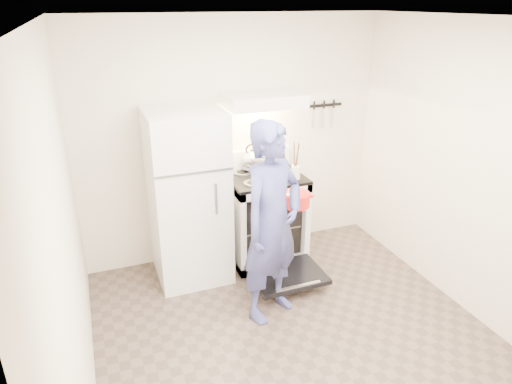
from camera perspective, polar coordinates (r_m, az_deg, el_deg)
floor at (r=3.90m, az=6.26°, el=-19.11°), size 3.60×3.60×0.00m
back_wall at (r=4.76m, az=-2.88°, el=6.36°), size 3.20×0.02×2.50m
refrigerator at (r=4.44m, az=-8.48°, el=-0.62°), size 0.70×0.70×1.70m
stove_body at (r=4.84m, az=1.10°, el=-3.39°), size 0.76×0.65×0.92m
cooktop at (r=4.65m, az=1.14°, el=1.86°), size 0.76×0.65×0.03m
backsplash at (r=4.86m, az=-0.10°, el=4.25°), size 0.76×0.07×0.20m
oven_door at (r=4.53m, az=3.91°, el=-10.31°), size 0.70×0.54×0.04m
oven_rack at (r=4.85m, az=1.10°, el=-3.61°), size 0.60×0.52×0.01m
range_hood at (r=4.50m, az=0.86°, el=11.44°), size 0.76×0.50×0.12m
knife_strip at (r=5.09m, az=8.62°, el=10.69°), size 0.40×0.02×0.03m
pizza_stone at (r=4.78m, az=1.97°, el=-3.82°), size 0.32×0.32×0.02m
tea_kettle at (r=4.71m, az=-0.56°, el=4.28°), size 0.25×0.20×0.30m
utensil_jar at (r=4.48m, az=4.98°, el=2.45°), size 0.09×0.09×0.13m
person at (r=3.81m, az=2.04°, el=-3.99°), size 0.76×0.66×1.76m
dutch_oven at (r=4.23m, az=5.05°, el=-0.98°), size 0.33×0.26×0.22m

